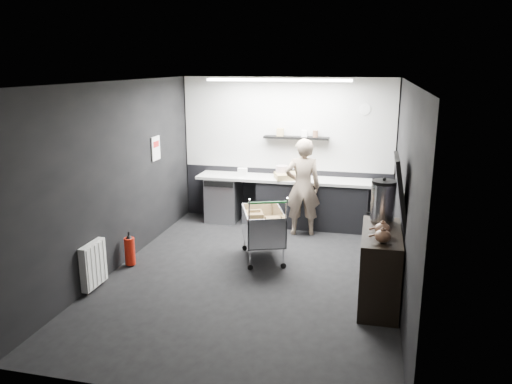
# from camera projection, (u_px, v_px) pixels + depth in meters

# --- Properties ---
(floor) EXTENTS (5.50, 5.50, 0.00)m
(floor) POSITION_uv_depth(u_px,v_px,m) (252.00, 276.00, 7.10)
(floor) COLOR black
(floor) RESTS_ON ground
(ceiling) EXTENTS (5.50, 5.50, 0.00)m
(ceiling) POSITION_uv_depth(u_px,v_px,m) (251.00, 82.00, 6.43)
(ceiling) COLOR silver
(ceiling) RESTS_ON wall_back
(wall_back) EXTENTS (5.50, 0.00, 5.50)m
(wall_back) POSITION_uv_depth(u_px,v_px,m) (286.00, 151.00, 9.36)
(wall_back) COLOR black
(wall_back) RESTS_ON floor
(wall_front) EXTENTS (5.50, 0.00, 5.50)m
(wall_front) POSITION_uv_depth(u_px,v_px,m) (173.00, 258.00, 4.18)
(wall_front) COLOR black
(wall_front) RESTS_ON floor
(wall_left) EXTENTS (0.00, 5.50, 5.50)m
(wall_left) POSITION_uv_depth(u_px,v_px,m) (117.00, 176.00, 7.21)
(wall_left) COLOR black
(wall_left) RESTS_ON floor
(wall_right) EXTENTS (0.00, 5.50, 5.50)m
(wall_right) POSITION_uv_depth(u_px,v_px,m) (404.00, 192.00, 6.32)
(wall_right) COLOR black
(wall_right) RESTS_ON floor
(kitchen_wall_panel) EXTENTS (3.95, 0.02, 1.70)m
(kitchen_wall_panel) POSITION_uv_depth(u_px,v_px,m) (287.00, 124.00, 9.21)
(kitchen_wall_panel) COLOR silver
(kitchen_wall_panel) RESTS_ON wall_back
(dado_panel) EXTENTS (3.95, 0.02, 1.00)m
(dado_panel) POSITION_uv_depth(u_px,v_px,m) (286.00, 195.00, 9.55)
(dado_panel) COLOR black
(dado_panel) RESTS_ON wall_back
(floating_shelf) EXTENTS (1.20, 0.22, 0.04)m
(floating_shelf) POSITION_uv_depth(u_px,v_px,m) (296.00, 138.00, 9.12)
(floating_shelf) COLOR black
(floating_shelf) RESTS_ON wall_back
(wall_clock) EXTENTS (0.20, 0.03, 0.20)m
(wall_clock) POSITION_uv_depth(u_px,v_px,m) (365.00, 109.00, 8.82)
(wall_clock) COLOR white
(wall_clock) RESTS_ON wall_back
(poster) EXTENTS (0.02, 0.30, 0.40)m
(poster) POSITION_uv_depth(u_px,v_px,m) (156.00, 148.00, 8.38)
(poster) COLOR white
(poster) RESTS_ON wall_left
(poster_red_band) EXTENTS (0.02, 0.22, 0.10)m
(poster_red_band) POSITION_uv_depth(u_px,v_px,m) (156.00, 144.00, 8.37)
(poster_red_band) COLOR red
(poster_red_band) RESTS_ON poster
(radiator) EXTENTS (0.10, 0.50, 0.60)m
(radiator) POSITION_uv_depth(u_px,v_px,m) (93.00, 265.00, 6.60)
(radiator) COLOR white
(radiator) RESTS_ON wall_left
(ceiling_strip) EXTENTS (2.40, 0.20, 0.04)m
(ceiling_strip) POSITION_uv_depth(u_px,v_px,m) (278.00, 80.00, 8.18)
(ceiling_strip) COLOR white
(ceiling_strip) RESTS_ON ceiling
(prep_counter) EXTENTS (3.20, 0.61, 0.90)m
(prep_counter) POSITION_uv_depth(u_px,v_px,m) (290.00, 201.00, 9.24)
(prep_counter) COLOR black
(prep_counter) RESTS_ON floor
(person) EXTENTS (0.70, 0.54, 1.71)m
(person) POSITION_uv_depth(u_px,v_px,m) (303.00, 187.00, 8.65)
(person) COLOR beige
(person) RESTS_ON floor
(shopping_cart) EXTENTS (0.88, 1.15, 1.06)m
(shopping_cart) POSITION_uv_depth(u_px,v_px,m) (263.00, 228.00, 7.60)
(shopping_cart) COLOR silver
(shopping_cart) RESTS_ON floor
(sideboard) EXTENTS (0.54, 1.25, 1.88)m
(sideboard) POSITION_uv_depth(u_px,v_px,m) (381.00, 257.00, 6.21)
(sideboard) COLOR black
(sideboard) RESTS_ON floor
(fire_extinguisher) EXTENTS (0.15, 0.15, 0.51)m
(fire_extinguisher) POSITION_uv_depth(u_px,v_px,m) (130.00, 250.00, 7.40)
(fire_extinguisher) COLOR #AF190B
(fire_extinguisher) RESTS_ON floor
(cardboard_box) EXTENTS (0.61, 0.54, 0.10)m
(cardboard_box) POSITION_uv_depth(u_px,v_px,m) (289.00, 176.00, 9.07)
(cardboard_box) COLOR tan
(cardboard_box) RESTS_ON prep_counter
(pink_tub) EXTENTS (0.22, 0.22, 0.22)m
(pink_tub) POSITION_uv_depth(u_px,v_px,m) (282.00, 172.00, 9.14)
(pink_tub) COLOR beige
(pink_tub) RESTS_ON prep_counter
(white_container) EXTENTS (0.19, 0.16, 0.15)m
(white_container) POSITION_uv_depth(u_px,v_px,m) (242.00, 172.00, 9.26)
(white_container) COLOR white
(white_container) RESTS_ON prep_counter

